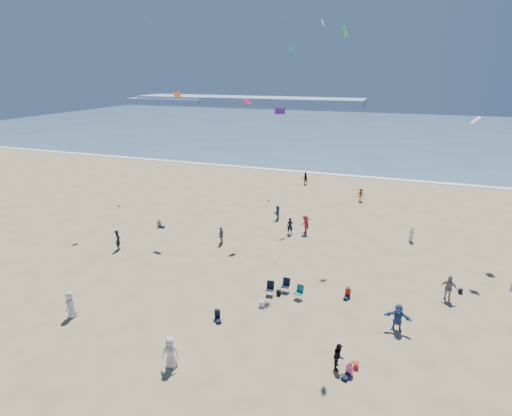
% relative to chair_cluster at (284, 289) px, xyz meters
% --- Properties ---
extents(ground, '(220.00, 220.00, 0.00)m').
position_rel_chair_cluster_xyz_m(ground, '(-3.71, -9.16, -0.50)').
color(ground, tan).
rests_on(ground, ground).
extents(ocean, '(220.00, 100.00, 0.06)m').
position_rel_chair_cluster_xyz_m(ocean, '(-3.71, 85.84, -0.47)').
color(ocean, '#476B84').
rests_on(ocean, ground).
extents(surf_line, '(220.00, 1.20, 0.08)m').
position_rel_chair_cluster_xyz_m(surf_line, '(-3.71, 35.84, -0.46)').
color(surf_line, white).
rests_on(surf_line, ground).
extents(headland_far, '(110.00, 20.00, 3.20)m').
position_rel_chair_cluster_xyz_m(headland_far, '(-63.71, 160.84, 1.10)').
color(headland_far, '#7A8EA8').
rests_on(headland_far, ground).
extents(headland_near, '(40.00, 14.00, 2.00)m').
position_rel_chair_cluster_xyz_m(headland_near, '(-103.71, 155.84, 0.50)').
color(headland_near, '#7A8EA8').
rests_on(headland_near, ground).
extents(standing_flyers, '(27.63, 39.03, 1.83)m').
position_rel_chair_cluster_xyz_m(standing_flyers, '(-0.90, 7.02, 0.35)').
color(standing_flyers, '#315287').
rests_on(standing_flyers, ground).
extents(seated_group, '(21.65, 23.77, 0.84)m').
position_rel_chair_cluster_xyz_m(seated_group, '(-2.52, -3.11, -0.08)').
color(seated_group, white).
rests_on(seated_group, ground).
extents(chair_cluster, '(2.72, 1.46, 1.00)m').
position_rel_chair_cluster_xyz_m(chair_cluster, '(0.00, 0.00, 0.00)').
color(chair_cluster, black).
rests_on(chair_cluster, ground).
extents(white_tote, '(0.35, 0.20, 0.40)m').
position_rel_chair_cluster_xyz_m(white_tote, '(-1.03, -1.92, -0.30)').
color(white_tote, white).
rests_on(white_tote, ground).
extents(black_backpack, '(0.30, 0.22, 0.38)m').
position_rel_chair_cluster_xyz_m(black_backpack, '(-0.39, -0.12, -0.31)').
color(black_backpack, black).
rests_on(black_backpack, ground).
extents(cooler, '(0.45, 0.30, 0.30)m').
position_rel_chair_cluster_xyz_m(cooler, '(5.48, -5.77, -0.35)').
color(cooler, '#AB2418').
rests_on(cooler, ground).
extents(navy_bag, '(0.28, 0.18, 0.34)m').
position_rel_chair_cluster_xyz_m(navy_bag, '(11.75, 4.46, -0.33)').
color(navy_bag, black).
rests_on(navy_bag, ground).
extents(kites_aloft, '(45.41, 44.56, 28.89)m').
position_rel_chair_cluster_xyz_m(kites_aloft, '(5.82, 4.54, 14.17)').
color(kites_aloft, '#239BEC').
rests_on(kites_aloft, ground).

